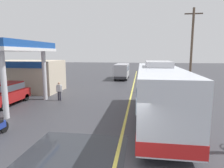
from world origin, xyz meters
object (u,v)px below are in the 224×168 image
at_px(coach_bus_main, 159,94).
at_px(minibus_opposing_lane, 122,70).
at_px(car_at_pump, 7,92).
at_px(pedestrian_near_pump, 59,90).

bearing_deg(coach_bus_main, minibus_opposing_lane, 101.81).
distance_m(coach_bus_main, car_at_pump, 12.15).
xyz_separation_m(car_at_pump, minibus_opposing_lane, (7.79, 17.53, 0.46)).
distance_m(car_at_pump, pedestrian_near_pump, 4.13).
height_order(car_at_pump, pedestrian_near_pump, car_at_pump).
xyz_separation_m(coach_bus_main, car_at_pump, (-11.92, 2.26, -0.71)).
relative_size(car_at_pump, minibus_opposing_lane, 0.69).
bearing_deg(car_at_pump, minibus_opposing_lane, 66.06).
distance_m(minibus_opposing_lane, pedestrian_near_pump, 16.11).
bearing_deg(coach_bus_main, pedestrian_near_pump, 152.96).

